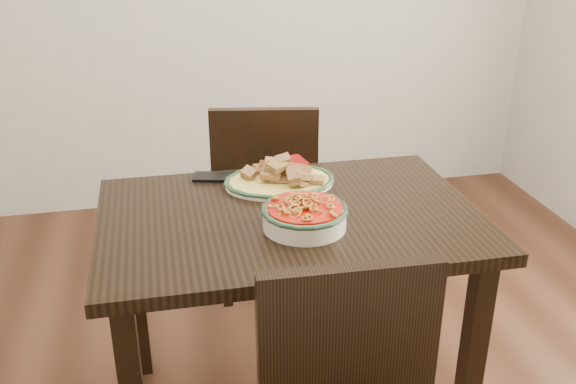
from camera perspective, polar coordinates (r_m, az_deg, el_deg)
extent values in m
cube|color=black|center=(1.94, 0.12, -2.40)|extent=(1.14, 0.76, 0.04)
cube|color=black|center=(2.05, 16.01, -14.17)|extent=(0.06, 0.06, 0.71)
cube|color=black|center=(2.35, -13.42, -8.41)|extent=(0.06, 0.06, 0.71)
cube|color=black|center=(2.50, 9.77, -5.96)|extent=(0.06, 0.06, 0.71)
cube|color=black|center=(2.79, -2.05, -0.54)|extent=(0.49, 0.49, 0.04)
cube|color=black|center=(3.05, 1.19, -2.99)|extent=(0.04, 0.04, 0.41)
cube|color=black|center=(3.05, -5.21, -3.10)|extent=(0.04, 0.04, 0.41)
cube|color=black|center=(2.75, 1.61, -6.22)|extent=(0.04, 0.04, 0.41)
cube|color=black|center=(2.75, -5.52, -6.34)|extent=(0.04, 0.04, 0.41)
cube|color=black|center=(2.52, -2.10, 2.62)|extent=(0.42, 0.11, 0.44)
cube|color=black|center=(1.51, 5.42, -13.83)|extent=(0.42, 0.05, 0.44)
ellipsoid|color=white|center=(2.12, -0.77, 0.88)|extent=(0.36, 0.27, 0.02)
ellipsoid|color=gold|center=(2.12, -0.77, 1.02)|extent=(0.35, 0.26, 0.01)
torus|color=#1B3C21|center=(2.12, -0.77, 1.07)|extent=(0.28, 0.28, 0.01)
cylinder|color=beige|center=(1.83, 1.47, -2.30)|extent=(0.24, 0.24, 0.06)
torus|color=#193722|center=(1.82, 1.48, -1.57)|extent=(0.25, 0.25, 0.02)
cylinder|color=#A31407|center=(1.82, 1.48, -1.43)|extent=(0.22, 0.22, 0.01)
cube|color=black|center=(2.18, -6.52, 1.35)|extent=(0.16, 0.11, 0.01)
cube|color=maroon|center=(2.29, 0.00, 2.65)|extent=(0.14, 0.12, 0.01)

